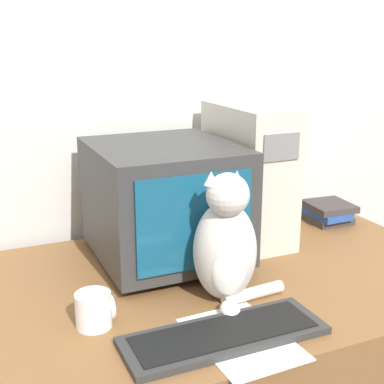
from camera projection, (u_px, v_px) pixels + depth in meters
The scene contains 10 objects.
wall_back at pixel (147, 92), 1.93m from camera, with size 7.00×0.05×2.50m.
desk at pixel (209, 384), 1.71m from camera, with size 1.58×0.93×0.75m.
crt_monitor at pixel (164, 201), 1.68m from camera, with size 0.43×0.48×0.37m.
computer_tower at pixel (248, 173), 1.85m from camera, with size 0.18×0.40×0.47m.
keyboard at pixel (224, 335), 1.27m from camera, with size 0.50×0.17×0.02m.
cat at pixel (226, 246), 1.43m from camera, with size 0.27×0.26×0.37m.
book_stack at pixel (327, 212), 2.07m from camera, with size 0.17×0.19×0.08m.
pen at pixel (150, 338), 1.27m from camera, with size 0.15×0.01×0.01m.
paper_sheet at pixel (241, 339), 1.27m from camera, with size 0.22×0.30×0.00m.
mug at pixel (95, 310), 1.32m from camera, with size 0.10×0.09×0.09m.
Camera 1 is at (-0.64, -0.85, 1.44)m, focal length 50.00 mm.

